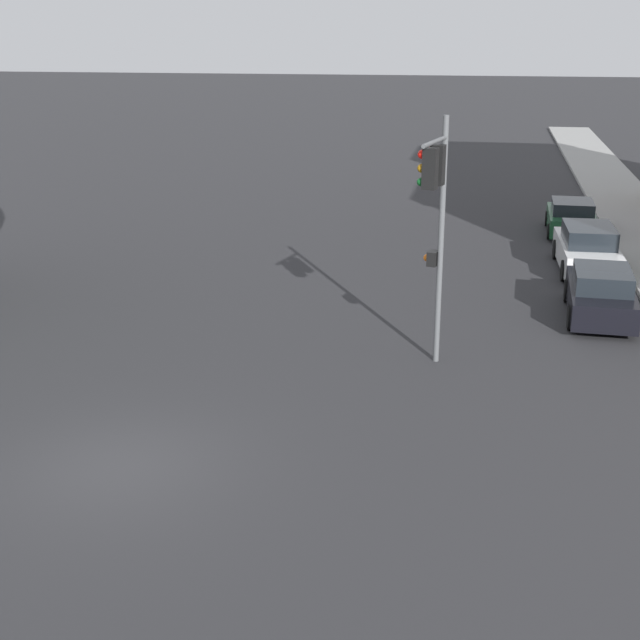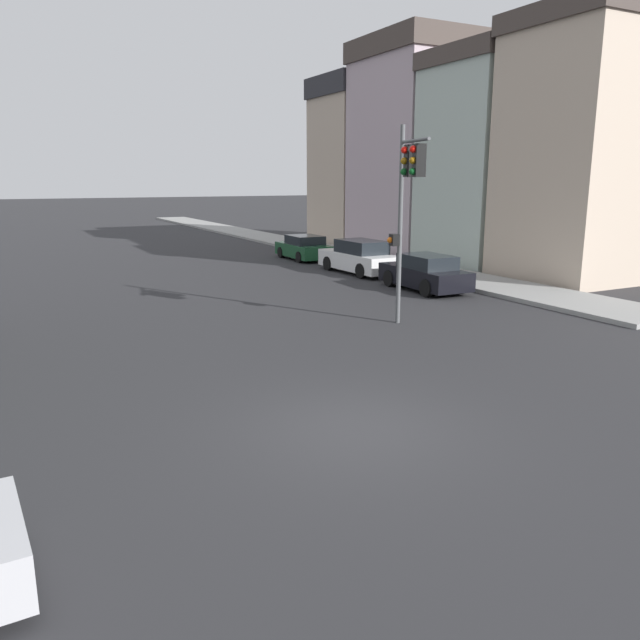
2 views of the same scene
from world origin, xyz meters
The scene contains 6 objects.
ground_plane centered at (0.00, 0.00, 0.00)m, with size 300.00×300.00×0.00m, color #28282B.
sidewalk_strip centered at (12.89, 32.56, 0.08)m, with size 3.18×60.00×0.16m.
traffic_signal centered at (5.37, 6.16, 4.13)m, with size 0.60×1.99×5.95m.
parked_car_0 centered at (9.85, 11.03, 0.69)m, with size 1.96×4.35×1.45m.
parked_car_1 centered at (9.97, 16.27, 0.75)m, with size 1.99×4.84×1.58m.
parked_car_2 centered at (9.92, 22.15, 0.64)m, with size 1.96×4.11×1.35m.
Camera 1 is at (6.50, -14.08, 7.80)m, focal length 50.00 mm.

